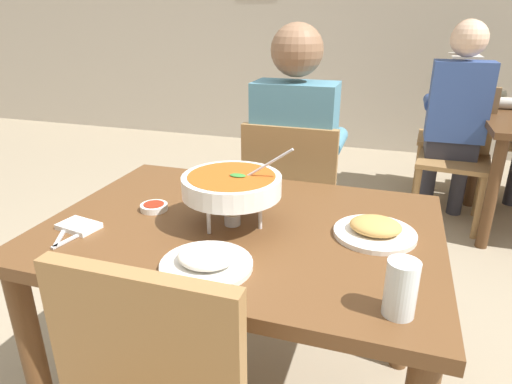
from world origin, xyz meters
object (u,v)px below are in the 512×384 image
at_px(diner_main, 296,153).
at_px(drink_glass, 401,291).
at_px(chair_diner_main, 292,203).
at_px(rice_plate, 205,260).
at_px(chair_bg_right, 456,147).
at_px(appetizer_plate, 375,230).
at_px(sauce_dish, 154,207).
at_px(patron_bg_left, 463,101).
at_px(curry_bowl, 232,186).
at_px(patron_bg_right, 456,112).
at_px(chair_bg_left, 463,131).
at_px(dining_table_main, 242,255).

distance_m(diner_main, drink_glass, 1.17).
xyz_separation_m(chair_diner_main, diner_main, (0.00, 0.03, 0.24)).
relative_size(chair_diner_main, rice_plate, 3.75).
bearing_deg(diner_main, chair_bg_right, 56.11).
height_order(chair_diner_main, appetizer_plate, chair_diner_main).
xyz_separation_m(diner_main, sauce_dish, (-0.31, -0.74, -0.00)).
bearing_deg(patron_bg_left, curry_bowl, -110.41).
height_order(curry_bowl, rice_plate, curry_bowl).
height_order(drink_glass, patron_bg_right, patron_bg_right).
relative_size(appetizer_plate, chair_bg_right, 0.27).
distance_m(chair_bg_right, patron_bg_right, 0.24).
height_order(diner_main, rice_plate, diner_main).
bearing_deg(chair_bg_left, diner_main, -118.02).
xyz_separation_m(dining_table_main, chair_diner_main, (-0.00, 0.72, -0.11)).
bearing_deg(curry_bowl, diner_main, 88.11).
height_order(rice_plate, appetizer_plate, same).
distance_m(diner_main, sauce_dish, 0.80).
xyz_separation_m(dining_table_main, patron_bg_right, (0.79, 1.97, 0.13)).
bearing_deg(dining_table_main, diner_main, 90.00).
bearing_deg(chair_diner_main, chair_bg_right, 56.80).
relative_size(rice_plate, patron_bg_right, 0.18).
bearing_deg(rice_plate, sauce_dish, 137.59).
bearing_deg(dining_table_main, drink_glass, -33.81).
bearing_deg(drink_glass, chair_diner_main, 114.63).
bearing_deg(appetizer_plate, drink_glass, -78.64).
bearing_deg(curry_bowl, rice_plate, -85.52).
bearing_deg(sauce_dish, diner_main, 66.98).
bearing_deg(chair_diner_main, dining_table_main, -90.00).
bearing_deg(chair_bg_right, chair_bg_left, 79.67).
bearing_deg(chair_bg_left, chair_bg_right, -100.33).
height_order(dining_table_main, curry_bowl, curry_bowl).
bearing_deg(rice_plate, chair_diner_main, 89.72).
height_order(drink_glass, chair_bg_left, chair_bg_left).
distance_m(dining_table_main, curry_bowl, 0.24).
xyz_separation_m(appetizer_plate, drink_glass, (0.07, -0.36, 0.04)).
bearing_deg(diner_main, chair_bg_left, 61.98).
relative_size(chair_bg_right, patron_bg_right, 0.69).
xyz_separation_m(appetizer_plate, chair_bg_right, (0.43, 1.94, -0.24)).
distance_m(rice_plate, patron_bg_left, 2.83).
bearing_deg(dining_table_main, chair_diner_main, 90.00).
distance_m(curry_bowl, sauce_dish, 0.31).
relative_size(curry_bowl, chair_bg_left, 0.37).
bearing_deg(drink_glass, appetizer_plate, 101.36).
xyz_separation_m(chair_bg_left, patron_bg_left, (-0.04, -0.06, 0.24)).
bearing_deg(rice_plate, patron_bg_right, 70.42).
bearing_deg(chair_bg_left, sauce_dish, -116.57).
relative_size(appetizer_plate, patron_bg_right, 0.18).
relative_size(sauce_dish, chair_bg_right, 0.10).
height_order(chair_diner_main, sauce_dish, chair_diner_main).
relative_size(sauce_dish, chair_bg_left, 0.10).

